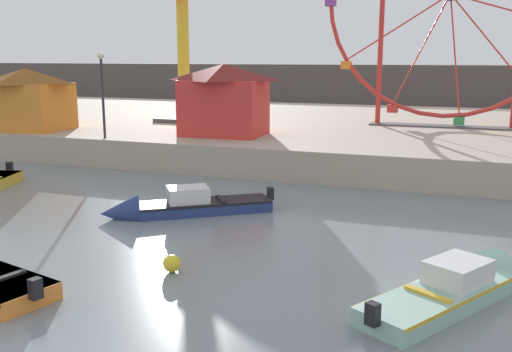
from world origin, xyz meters
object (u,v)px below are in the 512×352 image
(motorboat_navy_blue, at_px, (175,206))
(drop_tower_yellow_tower, at_px, (182,9))
(motorboat_seafoam, at_px, (468,282))
(carnival_booth_red_striped, at_px, (224,98))
(mooring_buoy_orange, at_px, (172,263))
(carnival_booth_orange_canopy, at_px, (27,98))
(promenade_lamp_near, at_px, (102,83))

(motorboat_navy_blue, distance_m, drop_tower_yellow_tower, 17.95)
(motorboat_seafoam, xyz_separation_m, motorboat_navy_blue, (-9.27, 3.68, 0.01))
(motorboat_navy_blue, distance_m, carnival_booth_red_striped, 10.32)
(motorboat_seafoam, height_order, mooring_buoy_orange, motorboat_seafoam)
(motorboat_navy_blue, height_order, drop_tower_yellow_tower, drop_tower_yellow_tower)
(motorboat_navy_blue, height_order, carnival_booth_orange_canopy, carnival_booth_orange_canopy)
(motorboat_navy_blue, distance_m, mooring_buoy_orange, 5.34)
(carnival_booth_orange_canopy, relative_size, mooring_buoy_orange, 10.28)
(carnival_booth_red_striped, relative_size, promenade_lamp_near, 1.08)
(carnival_booth_orange_canopy, bearing_deg, promenade_lamp_near, -17.27)
(motorboat_navy_blue, bearing_deg, carnival_booth_red_striped, -112.49)
(motorboat_navy_blue, bearing_deg, promenade_lamp_near, -78.71)
(drop_tower_yellow_tower, relative_size, carnival_booth_orange_canopy, 3.28)
(mooring_buoy_orange, bearing_deg, carnival_booth_red_striped, 108.47)
(carnival_booth_red_striped, relative_size, carnival_booth_orange_canopy, 0.96)
(promenade_lamp_near, bearing_deg, mooring_buoy_orange, -49.56)
(carnival_booth_red_striped, bearing_deg, motorboat_navy_blue, -78.44)
(carnival_booth_red_striped, bearing_deg, promenade_lamp_near, -151.24)
(motorboat_seafoam, height_order, motorboat_navy_blue, motorboat_navy_blue)
(mooring_buoy_orange, bearing_deg, motorboat_navy_blue, 117.09)
(carnival_booth_red_striped, xyz_separation_m, carnival_booth_orange_canopy, (-10.60, -1.57, -0.13))
(drop_tower_yellow_tower, bearing_deg, mooring_buoy_orange, -63.78)
(carnival_booth_orange_canopy, height_order, promenade_lamp_near, promenade_lamp_near)
(drop_tower_yellow_tower, xyz_separation_m, mooring_buoy_orange, (9.54, -19.37, -7.66))
(motorboat_navy_blue, xyz_separation_m, mooring_buoy_orange, (2.43, -4.75, -0.06))
(drop_tower_yellow_tower, bearing_deg, carnival_booth_red_striped, -46.52)
(drop_tower_yellow_tower, xyz_separation_m, carnival_booth_red_striped, (4.74, -5.00, -4.71))
(motorboat_seafoam, relative_size, mooring_buoy_orange, 12.45)
(drop_tower_yellow_tower, bearing_deg, promenade_lamp_near, -91.33)
(motorboat_seafoam, bearing_deg, promenade_lamp_near, 87.90)
(promenade_lamp_near, bearing_deg, motorboat_navy_blue, -42.38)
(motorboat_seafoam, relative_size, carnival_booth_orange_canopy, 1.21)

